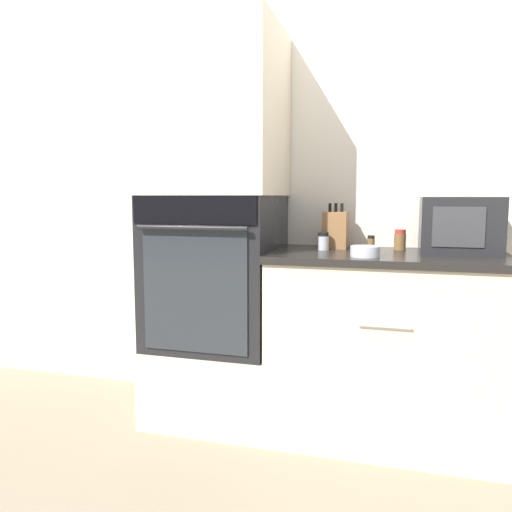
{
  "coord_description": "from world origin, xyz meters",
  "views": [
    {
      "loc": [
        0.58,
        -2.15,
        1.19
      ],
      "look_at": [
        -0.09,
        0.21,
        0.89
      ],
      "focal_mm": 35.0,
      "sensor_mm": 36.0,
      "label": 1
    }
  ],
  "objects": [
    {
      "name": "oven_cabinet_upper",
      "position": [
        -0.33,
        0.3,
        1.61
      ],
      "size": [
        0.67,
        0.6,
        0.84
      ],
      "color": "beige",
      "rests_on": "wall_oven"
    },
    {
      "name": "wall_oven",
      "position": [
        -0.33,
        0.3,
        0.8
      ],
      "size": [
        0.64,
        0.64,
        0.79
      ],
      "color": "black",
      "rests_on": "oven_cabinet_base"
    },
    {
      "name": "counter_unit",
      "position": [
        0.54,
        0.3,
        0.46
      ],
      "size": [
        1.11,
        0.63,
        0.92
      ],
      "color": "beige",
      "rests_on": "ground_plane"
    },
    {
      "name": "knife_block",
      "position": [
        0.27,
        0.47,
        1.01
      ],
      "size": [
        0.12,
        0.14,
        0.23
      ],
      "color": "olive",
      "rests_on": "counter_unit"
    },
    {
      "name": "bowl",
      "position": [
        0.45,
        0.12,
        0.94
      ],
      "size": [
        0.13,
        0.13,
        0.05
      ],
      "color": "silver",
      "rests_on": "counter_unit"
    },
    {
      "name": "condiment_jar_mid",
      "position": [
        0.6,
        0.46,
        0.97
      ],
      "size": [
        0.06,
        0.06,
        0.1
      ],
      "color": "brown",
      "rests_on": "counter_unit"
    },
    {
      "name": "condiment_jar_near",
      "position": [
        0.22,
        0.36,
        0.96
      ],
      "size": [
        0.06,
        0.06,
        0.09
      ],
      "color": "silver",
      "rests_on": "counter_unit"
    },
    {
      "name": "ground_plane",
      "position": [
        0.0,
        0.0,
        0.0
      ],
      "size": [
        12.0,
        12.0,
        0.0
      ],
      "primitive_type": "plane",
      "color": "gray"
    },
    {
      "name": "wall_back",
      "position": [
        0.0,
        0.63,
        1.25
      ],
      "size": [
        8.0,
        0.05,
        2.5
      ],
      "color": "silver",
      "rests_on": "ground_plane"
    },
    {
      "name": "oven_cabinet_base",
      "position": [
        -0.33,
        0.3,
        0.2
      ],
      "size": [
        0.67,
        0.6,
        0.41
      ],
      "color": "beige",
      "rests_on": "ground_plane"
    },
    {
      "name": "condiment_jar_far",
      "position": [
        0.45,
        0.45,
        0.95
      ],
      "size": [
        0.04,
        0.04,
        0.07
      ],
      "color": "brown",
      "rests_on": "counter_unit"
    },
    {
      "name": "microwave",
      "position": [
        0.87,
        0.39,
        1.05
      ],
      "size": [
        0.36,
        0.31,
        0.27
      ],
      "color": "#232326",
      "rests_on": "counter_unit"
    }
  ]
}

